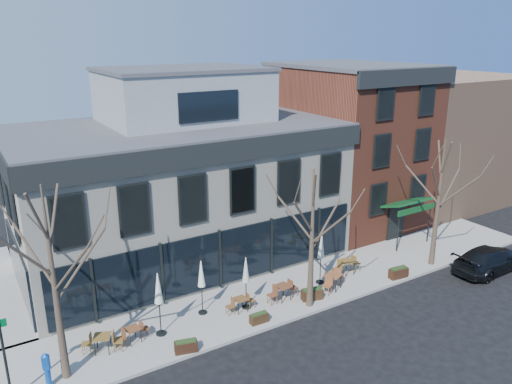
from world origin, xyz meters
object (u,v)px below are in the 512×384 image
cafe_set_0 (102,342)px  call_box (47,369)px  parked_sedan (490,259)px  umbrella_0 (158,291)px

cafe_set_0 → call_box: bearing=-154.6°
parked_sedan → cafe_set_0: bearing=78.8°
call_box → cafe_set_0: call_box is taller
call_box → cafe_set_0: 2.65m
umbrella_0 → call_box: bearing=-167.9°
cafe_set_0 → umbrella_0: (2.58, -0.07, 1.67)m
parked_sedan → cafe_set_0: parked_sedan is taller
parked_sedan → cafe_set_0: (-21.11, 3.75, -0.11)m
call_box → umbrella_0: umbrella_0 is taller
umbrella_0 → cafe_set_0: bearing=178.4°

